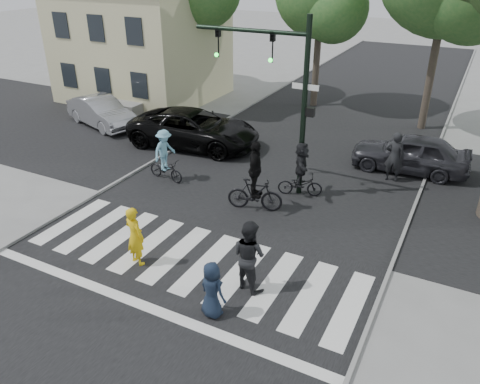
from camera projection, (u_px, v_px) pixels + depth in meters
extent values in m
plane|color=gray|center=(170.00, 278.00, 12.26)|extent=(120.00, 120.00, 0.00)
cube|color=black|center=(254.00, 199.00, 16.22)|extent=(10.00, 70.00, 0.01)
cube|color=black|center=(287.00, 168.00, 18.59)|extent=(70.00, 10.00, 0.01)
cube|color=gray|center=(138.00, 170.00, 18.27)|extent=(0.10, 70.00, 0.10)
cube|color=gray|center=(404.00, 234.00, 14.12)|extent=(0.10, 70.00, 0.10)
cube|color=silver|center=(72.00, 221.00, 14.90)|extent=(0.55, 3.00, 0.01)
cube|color=silver|center=(96.00, 228.00, 14.49)|extent=(0.55, 3.00, 0.01)
cube|color=silver|center=(121.00, 236.00, 14.08)|extent=(0.55, 3.00, 0.01)
cube|color=silver|center=(148.00, 245.00, 13.67)|extent=(0.55, 3.00, 0.01)
cube|color=silver|center=(176.00, 254.00, 13.26)|extent=(0.55, 3.00, 0.01)
cube|color=silver|center=(207.00, 263.00, 12.85)|extent=(0.55, 3.00, 0.01)
cube|color=silver|center=(239.00, 273.00, 12.43)|extent=(0.55, 3.00, 0.01)
cube|color=silver|center=(273.00, 284.00, 12.02)|extent=(0.55, 3.00, 0.01)
cube|color=silver|center=(310.00, 296.00, 11.61)|extent=(0.55, 3.00, 0.01)
cube|color=silver|center=(349.00, 308.00, 11.20)|extent=(0.55, 3.00, 0.01)
cube|color=silver|center=(142.00, 305.00, 11.31)|extent=(10.00, 0.30, 0.01)
cylinder|color=black|center=(304.00, 111.00, 15.32)|extent=(0.18, 0.18, 6.00)
cylinder|color=black|center=(250.00, 30.00, 15.05)|extent=(4.00, 0.14, 0.14)
imported|color=black|center=(272.00, 47.00, 14.93)|extent=(0.16, 0.20, 1.00)
sphere|color=#19E533|center=(270.00, 60.00, 15.01)|extent=(0.14, 0.14, 0.14)
imported|color=black|center=(218.00, 42.00, 15.75)|extent=(0.16, 0.20, 1.00)
sphere|color=#19E533|center=(216.00, 55.00, 15.83)|extent=(0.14, 0.14, 0.14)
cube|color=black|center=(310.00, 112.00, 15.23)|extent=(0.28, 0.18, 0.30)
cube|color=#FF660C|center=(313.00, 112.00, 15.18)|extent=(0.02, 0.14, 0.20)
cube|color=white|center=(305.00, 87.00, 14.95)|extent=(0.90, 0.04, 0.18)
cylinder|color=brown|center=(133.00, 36.00, 29.48)|extent=(0.36, 0.36, 5.95)
cylinder|color=brown|center=(195.00, 39.00, 26.92)|extent=(0.36, 0.36, 6.44)
cylinder|color=brown|center=(317.00, 54.00, 25.11)|extent=(0.36, 0.36, 5.60)
sphere|color=#306D2D|center=(334.00, 9.00, 23.06)|extent=(3.36, 3.36, 3.36)
cylinder|color=brown|center=(434.00, 58.00, 21.36)|extent=(0.36, 0.36, 6.72)
cube|color=beige|center=(143.00, 44.00, 26.70)|extent=(8.00, 7.00, 6.00)
cube|color=black|center=(69.00, 75.00, 25.50)|extent=(1.00, 0.06, 1.30)
cube|color=black|center=(61.00, 25.00, 24.32)|extent=(1.00, 0.06, 1.30)
cube|color=black|center=(103.00, 80.00, 24.51)|extent=(1.00, 0.06, 1.30)
cube|color=black|center=(96.00, 28.00, 23.33)|extent=(1.00, 0.06, 1.30)
cube|color=black|center=(139.00, 85.00, 23.52)|extent=(1.00, 0.06, 1.30)
cube|color=black|center=(134.00, 31.00, 22.35)|extent=(1.00, 0.06, 1.30)
cube|color=gray|center=(125.00, 110.00, 24.26)|extent=(2.00, 1.20, 0.80)
imported|color=yellow|center=(135.00, 236.00, 12.50)|extent=(0.71, 0.55, 1.72)
imported|color=#152032|center=(212.00, 290.00, 10.71)|extent=(0.79, 0.62, 1.44)
imported|color=black|center=(249.00, 255.00, 11.53)|extent=(1.09, 0.96, 1.91)
imported|color=black|center=(166.00, 170.00, 17.47)|extent=(1.60, 0.72, 0.81)
imported|color=#6AA8C0|center=(164.00, 150.00, 17.11)|extent=(0.69, 1.07, 1.56)
imported|color=black|center=(255.00, 195.00, 15.34)|extent=(1.90, 0.97, 1.10)
imported|color=black|center=(255.00, 170.00, 14.93)|extent=(0.74, 1.19, 1.90)
imported|color=black|center=(300.00, 184.00, 16.34)|extent=(1.64, 0.99, 0.81)
imported|color=black|center=(301.00, 164.00, 15.99)|extent=(0.89, 1.51, 1.56)
imported|color=black|center=(194.00, 129.00, 20.39)|extent=(6.00, 3.28, 1.59)
imported|color=#A2A3A7|center=(101.00, 112.00, 22.89)|extent=(4.56, 2.74, 1.42)
imported|color=#2E2E33|center=(410.00, 153.00, 18.03)|extent=(4.47, 1.99, 1.49)
imported|color=black|center=(394.00, 157.00, 17.15)|extent=(0.70, 0.47, 1.91)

